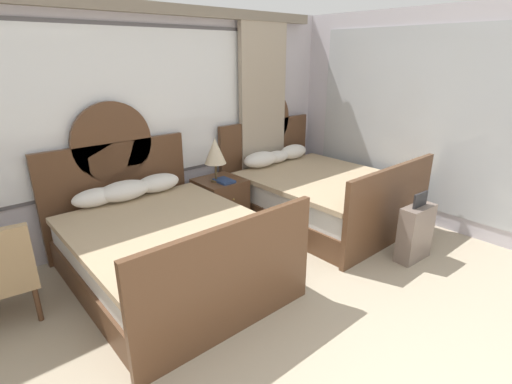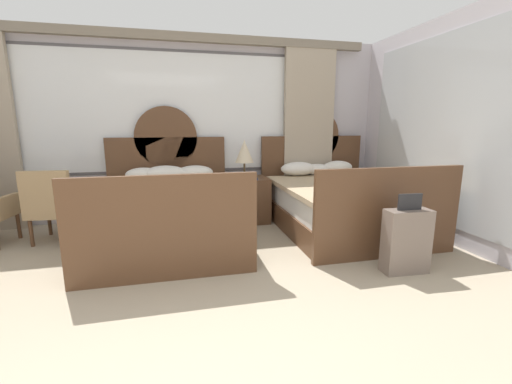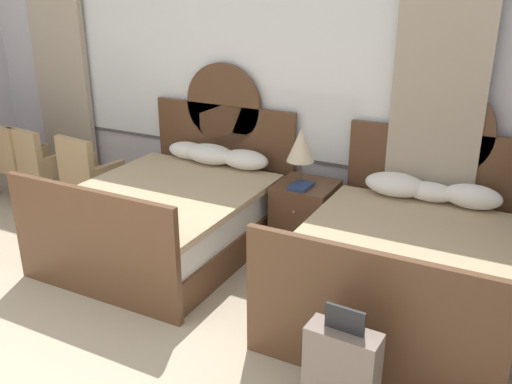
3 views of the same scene
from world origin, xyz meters
TOP-DOWN VIEW (x-y plane):
  - wall_back_window at (0.00, 3.94)m, footprint 6.73×0.22m
  - wall_right_mirror at (3.40, 1.70)m, footprint 0.08×4.54m
  - bed_near_window at (0.05, 2.85)m, footprint 1.70×2.18m
  - bed_near_mirror at (2.34, 2.85)m, footprint 1.70×2.18m
  - nightstand_between_beds at (1.20, 3.46)m, footprint 0.55×0.58m
  - table_lamp_on_nightstand at (1.13, 3.44)m, footprint 0.27×0.27m
  - book_on_nightstand at (1.19, 3.35)m, footprint 0.18×0.26m
  - armchair_by_window_left at (-1.29, 3.11)m, footprint 0.59×0.59m
  - suitcase_on_floor at (2.31, 1.38)m, footprint 0.45×0.21m

SIDE VIEW (x-z plane):
  - suitcase_on_floor at x=2.31m, z-range -0.07..0.71m
  - nightstand_between_beds at x=1.20m, z-range 0.00..0.65m
  - bed_near_mirror at x=2.34m, z-range -0.47..1.21m
  - bed_near_window at x=0.05m, z-range -0.47..1.21m
  - armchair_by_window_left at x=-1.29m, z-range 0.04..0.94m
  - book_on_nightstand at x=1.19m, z-range 0.65..0.68m
  - table_lamp_on_nightstand at x=1.13m, z-range 0.76..1.31m
  - wall_right_mirror at x=3.40m, z-range 0.00..2.70m
  - wall_back_window at x=0.00m, z-range 0.07..2.77m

